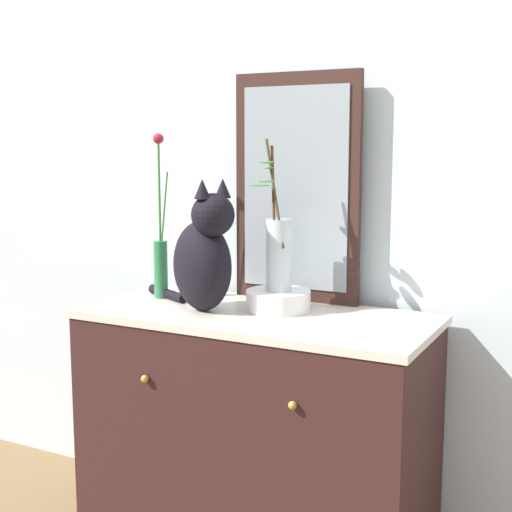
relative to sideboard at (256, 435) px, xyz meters
The scene contains 7 objects.
wall_back 0.95m from the sideboard, 90.00° to the left, with size 4.40×0.08×2.60m, color silver.
sideboard is the anchor object (origin of this frame).
mirror_leaning 0.82m from the sideboard, 81.84° to the left, with size 0.44×0.03×0.76m.
cat_sitting 0.60m from the sideboard, 162.03° to the right, with size 0.45×0.29×0.42m.
vase_slim_green 0.69m from the sideboard, behind, with size 0.06×0.05×0.56m.
bowl_porcelain 0.44m from the sideboard, 51.44° to the left, with size 0.21×0.21×0.06m, color white.
vase_glass_clear 0.60m from the sideboard, 51.04° to the left, with size 0.13×0.15×0.48m.
Camera 1 is at (1.02, -1.97, 1.33)m, focal length 50.80 mm.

